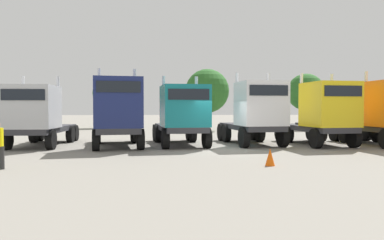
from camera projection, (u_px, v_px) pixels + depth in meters
ground at (220, 150)px, 19.10m from camera, size 200.00×200.00×0.00m
semi_truck_silver at (37, 115)px, 20.41m from camera, size 2.65×6.45×3.90m
semi_truck_navy at (118, 112)px, 19.96m from camera, size 3.52×6.54×4.28m
semi_truck_teal at (182, 114)px, 20.86m from camera, size 3.34×6.44×3.94m
semi_truck_white at (256, 113)px, 21.33m from camera, size 3.25×6.10×4.17m
semi_truck_yellow at (324, 113)px, 21.04m from camera, size 3.25×6.01×4.12m
traffic_cone_mid at (270, 157)px, 13.85m from camera, size 0.36×0.36×0.64m
oak_far_left at (107, 93)px, 40.54m from camera, size 3.02×3.02×5.27m
oak_far_centre at (207, 91)px, 35.69m from camera, size 4.15×4.15×5.83m
oak_far_right at (306, 92)px, 38.11m from camera, size 3.72×3.72×5.62m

